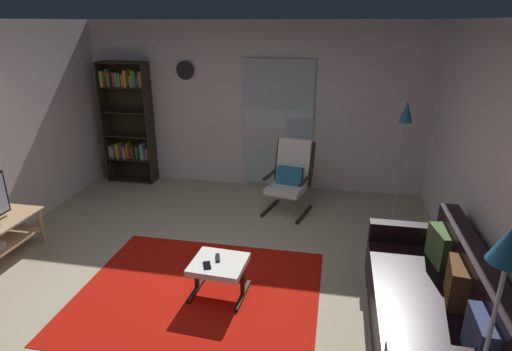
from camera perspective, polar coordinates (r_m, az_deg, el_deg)
name	(u,v)px	position (r m, az deg, el deg)	size (l,w,h in m)	color
ground_plane	(200,282)	(4.57, -7.67, -14.17)	(7.02, 7.02, 0.00)	tan
wall_back	(254,107)	(6.70, -0.32, 9.34)	(5.60, 0.06, 2.60)	silver
wall_right	(505,185)	(4.02, 30.79, -1.10)	(0.06, 6.00, 2.60)	silver
glass_door_panel	(278,124)	(6.62, 2.96, 6.97)	(1.10, 0.01, 2.00)	silver
area_rug	(198,293)	(4.40, -7.85, -15.59)	(2.39, 1.99, 0.01)	#BC1309
bookshelf_near_tv	(128,120)	(7.26, -16.98, 7.25)	(0.79, 0.30, 1.98)	black
leather_sofa	(433,304)	(4.02, 22.96, -15.82)	(0.85, 1.96, 0.83)	black
lounge_armchair	(290,175)	(5.91, 4.70, 0.07)	(0.70, 0.77, 1.02)	black
ottoman	(219,267)	(4.21, -5.08, -12.37)	(0.55, 0.51, 0.37)	white
tv_remote	(218,258)	(4.22, -5.24, -11.09)	(0.04, 0.14, 0.02)	black
cell_phone	(207,265)	(4.12, -6.69, -12.06)	(0.07, 0.14, 0.01)	black
floor_lamp_by_sofa	(504,275)	(2.56, 30.68, -11.59)	(0.22, 0.22, 1.64)	#A5A5AD
floor_lamp_by_shelf	(404,128)	(5.69, 19.57, 6.06)	(0.22, 0.22, 1.64)	#A5A5AD
wall_clock	(185,70)	(6.84, -9.62, 13.95)	(0.29, 0.03, 0.29)	silver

